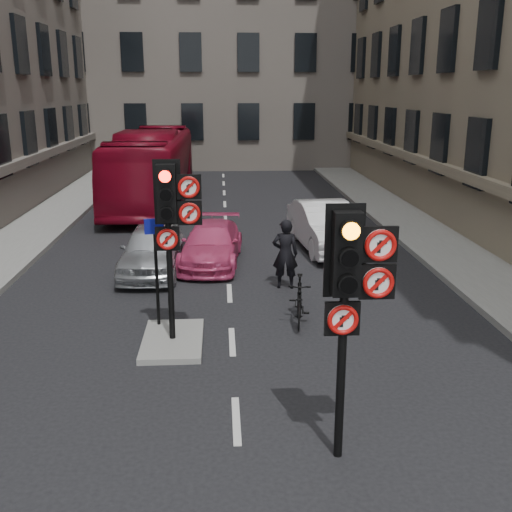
{
  "coord_description": "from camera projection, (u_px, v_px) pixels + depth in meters",
  "views": [
    {
      "loc": [
        -0.19,
        -6.27,
        4.99
      ],
      "look_at": [
        0.32,
        2.19,
        2.6
      ],
      "focal_mm": 42.0,
      "sensor_mm": 36.0,
      "label": 1
    }
  ],
  "objects": [
    {
      "name": "motorcycle",
      "position": [
        299.0,
        300.0,
        13.1
      ],
      "size": [
        0.7,
        1.73,
        1.01
      ],
      "primitive_type": "imported",
      "rotation": [
        0.0,
        0.0,
        -0.14
      ],
      "color": "black",
      "rests_on": "ground"
    },
    {
      "name": "ground",
      "position": [
        241.0,
        507.0,
        7.38
      ],
      "size": [
        120.0,
        120.0,
        0.0
      ],
      "primitive_type": "plane",
      "color": "black",
      "rests_on": "ground"
    },
    {
      "name": "car_pink",
      "position": [
        212.0,
        244.0,
        17.5
      ],
      "size": [
        2.02,
        4.16,
        1.16
      ],
      "primitive_type": "imported",
      "rotation": [
        0.0,
        0.0,
        -0.1
      ],
      "color": "#CF3D70",
      "rests_on": "ground"
    },
    {
      "name": "signal_far",
      "position": [
        172.0,
        212.0,
        11.38
      ],
      "size": [
        0.91,
        0.4,
        3.58
      ],
      "color": "black",
      "rests_on": "centre_island"
    },
    {
      "name": "motorcyclist",
      "position": [
        285.0,
        254.0,
        15.25
      ],
      "size": [
        0.69,
        0.48,
        1.81
      ],
      "primitive_type": "imported",
      "rotation": [
        0.0,
        0.0,
        3.07
      ],
      "color": "black",
      "rests_on": "ground"
    },
    {
      "name": "car_silver",
      "position": [
        152.0,
        249.0,
        16.61
      ],
      "size": [
        1.74,
        3.97,
        1.33
      ],
      "primitive_type": "imported",
      "rotation": [
        0.0,
        0.0,
        -0.04
      ],
      "color": "#AFB2B7",
      "rests_on": "ground"
    },
    {
      "name": "bus_red",
      "position": [
        152.0,
        167.0,
        26.28
      ],
      "size": [
        2.93,
        11.71,
        3.25
      ],
      "primitive_type": "imported",
      "rotation": [
        0.0,
        0.0,
        -0.02
      ],
      "color": "maroon",
      "rests_on": "ground"
    },
    {
      "name": "centre_island",
      "position": [
        173.0,
        340.0,
        12.1
      ],
      "size": [
        1.2,
        2.0,
        0.12
      ],
      "primitive_type": "cube",
      "color": "gray",
      "rests_on": "ground"
    },
    {
      "name": "info_sign",
      "position": [
        156.0,
        257.0,
        12.36
      ],
      "size": [
        0.4,
        0.14,
        2.31
      ],
      "rotation": [
        0.0,
        0.0,
        0.15
      ],
      "color": "black",
      "rests_on": "centre_island"
    },
    {
      "name": "pavement_right",
      "position": [
        450.0,
        246.0,
        19.31
      ],
      "size": [
        3.0,
        50.0,
        0.16
      ],
      "primitive_type": "cube",
      "color": "gray",
      "rests_on": "ground"
    },
    {
      "name": "car_white",
      "position": [
        326.0,
        226.0,
        19.03
      ],
      "size": [
        2.03,
        4.66,
        1.49
      ],
      "primitive_type": "imported",
      "rotation": [
        0.0,
        0.0,
        0.1
      ],
      "color": "silver",
      "rests_on": "ground"
    },
    {
      "name": "signal_near",
      "position": [
        352.0,
        281.0,
        7.72
      ],
      "size": [
        0.91,
        0.4,
        3.58
      ],
      "color": "black",
      "rests_on": "ground"
    },
    {
      "name": "building_far",
      "position": [
        220.0,
        12.0,
        41.19
      ],
      "size": [
        30.0,
        14.0,
        20.0
      ],
      "primitive_type": "cube",
      "color": "slate",
      "rests_on": "ground"
    }
  ]
}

